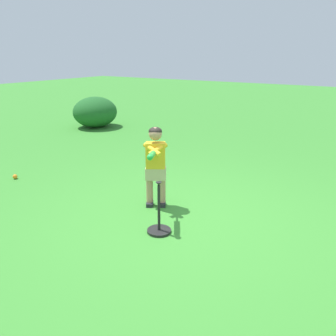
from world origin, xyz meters
TOP-DOWN VIEW (x-y plane):
  - ground_plane at (0.00, 0.00)m, footprint 40.00×40.00m
  - child_batter at (-0.56, 0.14)m, footprint 0.50×0.72m
  - play_ball_midfield at (-3.12, -0.24)m, footprint 0.08×0.08m
  - batting_tee at (-0.12, -0.43)m, footprint 0.28×0.28m
  - shrub_left_background at (-4.98, 3.58)m, footprint 1.16×1.24m

SIDE VIEW (x-z plane):
  - ground_plane at x=0.00m, z-range 0.00..0.00m
  - play_ball_midfield at x=-3.12m, z-range 0.00..0.08m
  - batting_tee at x=-0.12m, z-range -0.21..0.41m
  - shrub_left_background at x=-4.98m, z-range 0.00..0.83m
  - child_batter at x=-0.56m, z-range 0.11..1.19m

